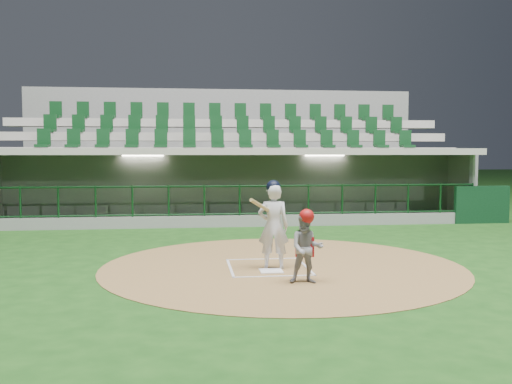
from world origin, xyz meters
TOP-DOWN VIEW (x-y plane):
  - ground at (0.00, 0.00)m, footprint 120.00×120.00m
  - dirt_circle at (0.30, -0.20)m, footprint 7.20×7.20m
  - home_plate at (0.00, -0.70)m, footprint 0.43×0.43m
  - batter_box_chalk at (0.00, -0.30)m, footprint 1.55×1.80m
  - dugout_structure at (0.06, 7.83)m, footprint 16.40×3.70m
  - seating_deck at (0.00, 10.91)m, footprint 17.00×6.72m
  - batter at (0.08, -0.43)m, footprint 0.87×0.88m
  - catcher at (0.47, -1.72)m, footprint 0.65×0.54m

SIDE VIEW (x-z plane):
  - ground at x=0.00m, z-range 0.00..0.00m
  - dirt_circle at x=0.30m, z-range 0.00..0.01m
  - batter_box_chalk at x=0.00m, z-range 0.01..0.02m
  - home_plate at x=0.00m, z-range 0.01..0.03m
  - catcher at x=0.47m, z-range 0.00..1.29m
  - batter at x=0.08m, z-range 0.02..1.75m
  - dugout_structure at x=0.06m, z-range -0.54..2.46m
  - seating_deck at x=0.00m, z-range -1.15..4.00m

